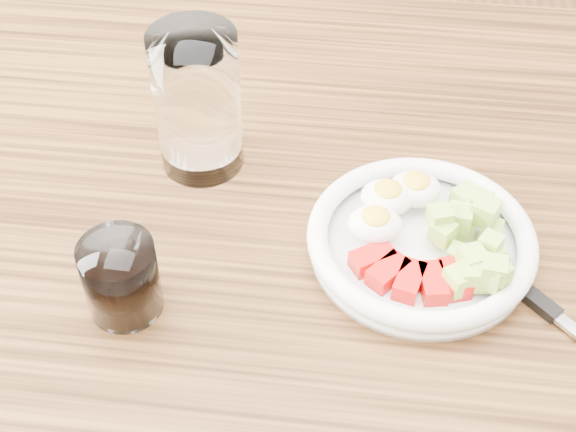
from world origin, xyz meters
The scene contains 5 objects.
dining_table centered at (0.00, 0.00, 0.67)m, with size 1.50×0.90×0.77m.
bowl centered at (0.11, 0.01, 0.79)m, with size 0.21×0.21×0.05m.
fork centered at (0.21, -0.04, 0.77)m, with size 0.17×0.16×0.01m.
water_glass centered at (-0.11, 0.11, 0.84)m, with size 0.08×0.08×0.15m, color white.
coffee_glass centered at (-0.14, -0.08, 0.81)m, with size 0.06×0.06×0.07m.
Camera 1 is at (0.05, -0.49, 1.32)m, focal length 50.00 mm.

